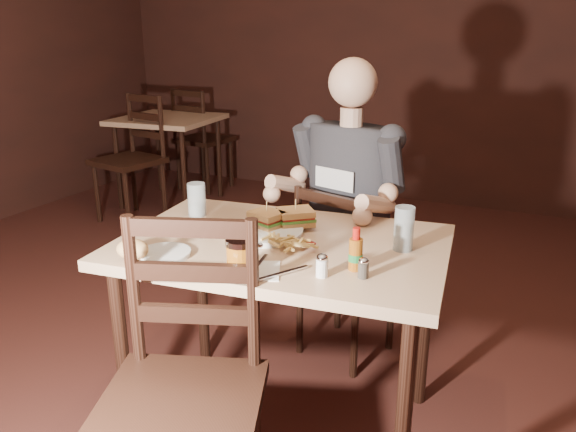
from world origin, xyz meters
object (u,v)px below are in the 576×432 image
at_px(bg_chair_near, 128,160).
at_px(hot_sauce, 356,249).
at_px(diner, 345,171).
at_px(bg_chair_far, 204,139).
at_px(chair_far, 347,271).
at_px(glass_right, 404,229).
at_px(bg_table, 168,127).
at_px(dinner_plate, 264,232).
at_px(glass_left, 197,199).
at_px(syrup_dispenser, 240,257).
at_px(side_plate, 165,255).
at_px(chair_near, 180,405).
at_px(main_table, 282,263).

relative_size(bg_chair_near, hot_sauce, 7.13).
bearing_deg(diner, bg_chair_far, 149.91).
distance_m(chair_far, glass_right, 0.75).
bearing_deg(bg_table, chair_far, -36.99).
relative_size(dinner_plate, glass_left, 2.10).
distance_m(syrup_dispenser, side_plate, 0.31).
xyz_separation_m(chair_near, bg_chair_near, (-2.17, 2.36, 0.01)).
height_order(bg_chair_near, glass_right, bg_chair_near).
relative_size(bg_chair_near, diner, 1.05).
xyz_separation_m(bg_table, glass_left, (1.75, -2.17, 0.16)).
distance_m(bg_chair_far, glass_right, 3.79).
relative_size(glass_right, side_plate, 0.91).
distance_m(chair_near, glass_left, 0.92).
xyz_separation_m(glass_left, glass_right, (0.85, -0.02, 0.01)).
bearing_deg(glass_right, main_table, -166.11).
distance_m(bg_table, hot_sauce, 3.49).
height_order(chair_near, syrup_dispenser, chair_near).
xyz_separation_m(syrup_dispenser, side_plate, (-0.30, 0.02, -0.05)).
relative_size(glass_left, syrup_dispenser, 1.17).
bearing_deg(chair_far, hot_sauce, 125.74).
bearing_deg(chair_near, glass_left, 99.26).
distance_m(bg_chair_near, side_plate, 2.79).
relative_size(glass_left, side_plate, 0.79).
distance_m(diner, dinner_plate, 0.55).
height_order(main_table, chair_far, chair_far).
relative_size(bg_chair_near, side_plate, 5.90).
relative_size(diner, glass_right, 6.17).
bearing_deg(hot_sauce, glass_left, 161.66).
bearing_deg(diner, side_plate, -95.65).
height_order(bg_chair_near, syrup_dispenser, bg_chair_near).
distance_m(chair_far, bg_chair_far, 3.17).
xyz_separation_m(hot_sauce, side_plate, (-0.61, -0.16, -0.06)).
relative_size(diner, syrup_dispenser, 8.27).
relative_size(chair_far, glass_right, 5.45).
height_order(bg_chair_far, glass_right, bg_chair_far).
bearing_deg(glass_right, glass_left, 178.64).
xyz_separation_m(chair_near, glass_right, (0.43, 0.72, 0.36)).
distance_m(bg_chair_near, diner, 2.55).
bearing_deg(side_plate, dinner_plate, 58.09).
bearing_deg(main_table, glass_right, 13.89).
relative_size(syrup_dispenser, side_plate, 0.68).
height_order(main_table, bg_chair_far, bg_chair_far).
bearing_deg(diner, bg_chair_near, 167.64).
bearing_deg(syrup_dispenser, diner, 82.07).
bearing_deg(chair_far, side_plate, 84.64).
height_order(chair_far, hot_sauce, hot_sauce).
bearing_deg(bg_chair_far, dinner_plate, 133.92).
bearing_deg(glass_right, syrup_dispenser, -134.49).
xyz_separation_m(dinner_plate, syrup_dispenser, (0.10, -0.34, 0.05)).
xyz_separation_m(bg_table, chair_near, (2.17, -2.91, -0.19)).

